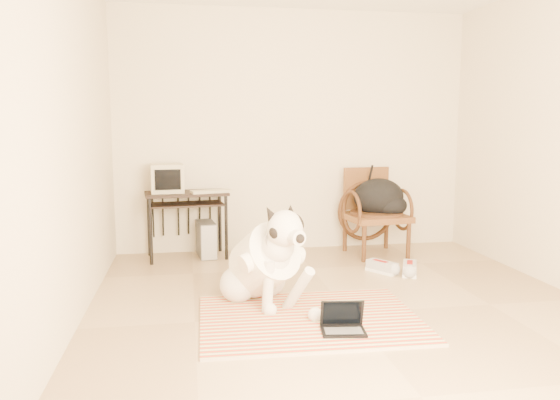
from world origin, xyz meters
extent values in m
plane|color=tan|center=(0.00, 0.00, 0.00)|extent=(4.50, 4.50, 0.00)
plane|color=beige|center=(0.00, 2.25, 1.35)|extent=(4.50, 0.00, 4.50)
plane|color=beige|center=(0.00, -2.25, 1.35)|extent=(4.50, 0.00, 4.50)
plane|color=beige|center=(-2.00, 0.00, 1.35)|extent=(0.00, 4.50, 4.50)
cube|color=red|center=(-0.35, -0.59, 0.01)|extent=(1.61, 0.29, 0.02)
cube|color=#418032|center=(-0.34, -0.34, 0.01)|extent=(1.61, 0.29, 0.02)
cube|color=#5C396D|center=(-0.33, -0.10, 0.01)|extent=(1.61, 0.29, 0.02)
cube|color=#E4E14F|center=(-0.33, 0.15, 0.01)|extent=(1.61, 0.29, 0.02)
cube|color=beige|center=(-0.32, 0.39, 0.01)|extent=(1.61, 0.29, 0.02)
sphere|color=silver|center=(-0.82, 0.40, 0.15)|extent=(0.30, 0.30, 0.30)
sphere|color=silver|center=(-0.56, 0.51, 0.15)|extent=(0.30, 0.30, 0.30)
ellipsoid|color=silver|center=(-0.68, 0.44, 0.17)|extent=(0.37, 0.33, 0.30)
ellipsoid|color=silver|center=(-0.61, 0.28, 0.38)|extent=(0.61, 0.77, 0.64)
cylinder|color=white|center=(-0.62, 0.29, 0.38)|extent=(0.63, 0.70, 0.59)
sphere|color=silver|center=(-0.54, 0.10, 0.52)|extent=(0.25, 0.25, 0.25)
sphere|color=silver|center=(-0.50, 0.02, 0.67)|extent=(0.27, 0.27, 0.27)
ellipsoid|color=black|center=(-0.46, 0.03, 0.69)|extent=(0.21, 0.24, 0.20)
cylinder|color=silver|center=(-0.45, -0.09, 0.63)|extent=(0.16, 0.18, 0.11)
sphere|color=black|center=(-0.42, -0.16, 0.63)|extent=(0.07, 0.07, 0.07)
cone|color=black|center=(-0.61, 0.04, 0.78)|extent=(0.16, 0.15, 0.17)
cone|color=black|center=(-0.44, 0.11, 0.78)|extent=(0.14, 0.17, 0.17)
torus|color=silver|center=(-0.53, 0.09, 0.57)|extent=(0.27, 0.21, 0.22)
cylinder|color=silver|center=(-0.62, 0.06, 0.22)|extent=(0.12, 0.14, 0.41)
cylinder|color=silver|center=(-0.40, 0.02, 0.20)|extent=(0.22, 0.37, 0.42)
sphere|color=silver|center=(-0.61, 0.03, 0.05)|extent=(0.10, 0.10, 0.10)
sphere|color=silver|center=(-0.30, -0.14, 0.05)|extent=(0.11, 0.11, 0.11)
cone|color=black|center=(-0.80, 0.68, 0.05)|extent=(0.33, 0.36, 0.10)
cube|color=black|center=(-0.17, -0.42, 0.03)|extent=(0.33, 0.25, 0.02)
cube|color=#515154|center=(-0.17, -0.43, 0.04)|extent=(0.27, 0.16, 0.00)
cube|color=black|center=(-0.16, -0.35, 0.13)|extent=(0.31, 0.11, 0.20)
cube|color=black|center=(-0.16, -0.35, 0.13)|extent=(0.27, 0.09, 0.17)
cube|color=black|center=(-1.22, 1.98, 0.70)|extent=(0.90, 0.57, 0.03)
cube|color=black|center=(-1.22, 1.93, 0.59)|extent=(0.80, 0.46, 0.02)
cylinder|color=black|center=(-1.59, 1.74, 0.34)|extent=(0.03, 0.03, 0.69)
cylinder|color=black|center=(-1.63, 2.14, 0.34)|extent=(0.03, 0.03, 0.69)
cylinder|color=black|center=(-0.81, 1.82, 0.34)|extent=(0.03, 0.03, 0.69)
cylinder|color=black|center=(-0.85, 2.22, 0.34)|extent=(0.03, 0.03, 0.69)
cube|color=#B7AC8F|center=(-1.42, 2.00, 0.87)|extent=(0.37, 0.35, 0.30)
cube|color=black|center=(-1.40, 1.85, 0.87)|extent=(0.27, 0.04, 0.21)
cube|color=#B7AC8F|center=(-0.96, 1.89, 0.73)|extent=(0.44, 0.25, 0.03)
cube|color=#515154|center=(-1.02, 2.00, 0.19)|extent=(0.22, 0.42, 0.38)
cube|color=silver|center=(-0.99, 1.80, 0.19)|extent=(0.16, 0.03, 0.36)
cube|color=brown|center=(0.83, 1.76, 0.42)|extent=(0.69, 0.67, 0.06)
cylinder|color=#331C0E|center=(0.83, 1.76, 0.46)|extent=(0.58, 0.58, 0.04)
cube|color=brown|center=(0.80, 2.04, 0.71)|extent=(0.54, 0.10, 0.47)
cylinder|color=#331C0E|center=(0.60, 1.48, 0.19)|extent=(0.05, 0.05, 0.39)
cylinder|color=#331C0E|center=(0.55, 1.99, 0.19)|extent=(0.05, 0.05, 0.39)
cylinder|color=#331C0E|center=(1.12, 1.54, 0.19)|extent=(0.05, 0.05, 0.39)
cylinder|color=#331C0E|center=(1.06, 2.05, 0.19)|extent=(0.05, 0.05, 0.39)
ellipsoid|color=black|center=(0.86, 1.80, 0.64)|extent=(0.56, 0.46, 0.41)
ellipsoid|color=black|center=(0.97, 1.69, 0.56)|extent=(0.35, 0.28, 0.24)
cube|color=white|center=(0.65, 1.06, 0.01)|extent=(0.28, 0.34, 0.03)
cube|color=#95949A|center=(0.65, 1.06, 0.06)|extent=(0.27, 0.33, 0.10)
cube|color=maroon|center=(0.65, 1.06, 0.10)|extent=(0.13, 0.16, 0.02)
cube|color=white|center=(0.89, 0.96, 0.02)|extent=(0.25, 0.35, 0.03)
cube|color=#95949A|center=(0.89, 0.96, 0.06)|extent=(0.24, 0.34, 0.10)
cube|color=maroon|center=(0.89, 0.96, 0.10)|extent=(0.11, 0.17, 0.02)
camera|label=1|loc=(-1.20, -3.88, 1.44)|focal=35.00mm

